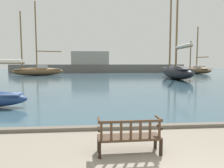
% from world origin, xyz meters
% --- Properties ---
extents(harbor_water, '(100.00, 80.00, 0.08)m').
position_xyz_m(harbor_water, '(0.00, 44.00, 0.04)').
color(harbor_water, '#385666').
rests_on(harbor_water, ground).
extents(quay_edge_kerb, '(40.00, 0.30, 0.12)m').
position_xyz_m(quay_edge_kerb, '(0.00, 3.85, 0.06)').
color(quay_edge_kerb, '#675F54').
rests_on(quay_edge_kerb, ground).
extents(park_bench, '(1.61, 0.56, 0.92)m').
position_xyz_m(park_bench, '(-0.61, 1.73, 0.47)').
color(park_bench, black).
rests_on(park_bench, ground).
extents(sailboat_mid_starboard, '(9.21, 5.10, 13.03)m').
position_xyz_m(sailboat_mid_starboard, '(-11.22, 36.73, 1.09)').
color(sailboat_mid_starboard, brown).
rests_on(sailboat_mid_starboard, harbor_water).
extents(sailboat_far_starboard, '(3.39, 11.50, 16.56)m').
position_xyz_m(sailboat_far_starboard, '(10.46, 26.75, 1.35)').
color(sailboat_far_starboard, black).
rests_on(sailboat_far_starboard, harbor_water).
extents(sailboat_nearest_port, '(3.82, 8.86, 9.88)m').
position_xyz_m(sailboat_nearest_port, '(20.86, 41.44, 0.98)').
color(sailboat_nearest_port, brown).
rests_on(sailboat_nearest_port, harbor_water).
extents(far_breakwater, '(40.44, 2.40, 5.05)m').
position_xyz_m(far_breakwater, '(-0.43, 48.07, 1.54)').
color(far_breakwater, '#66605B').
rests_on(far_breakwater, ground).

